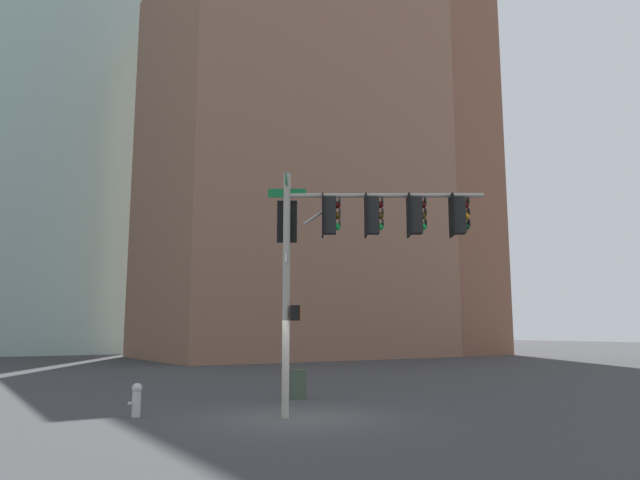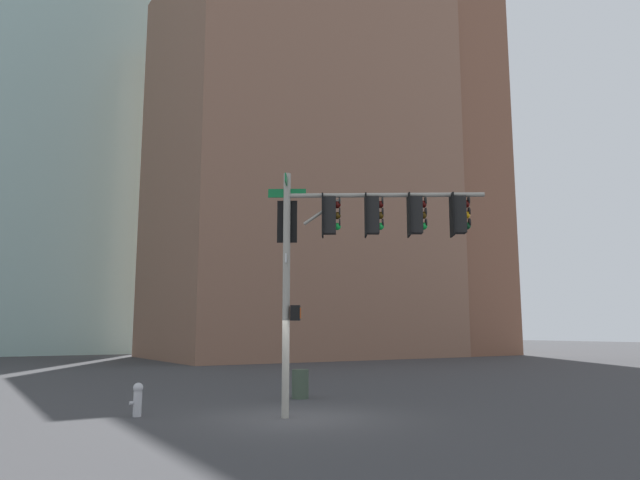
% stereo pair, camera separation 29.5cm
% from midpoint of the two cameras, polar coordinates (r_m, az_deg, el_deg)
% --- Properties ---
extents(ground_plane, '(200.00, 200.00, 0.00)m').
position_cam_midpoint_polar(ground_plane, '(15.95, -2.72, -16.74)').
color(ground_plane, '#38383A').
extents(signal_pole_assembly, '(4.96, 3.51, 6.49)m').
position_cam_midpoint_polar(signal_pole_assembly, '(16.05, 2.63, 0.71)').
color(signal_pole_assembly, '#9E998C').
rests_on(signal_pole_assembly, ground_plane).
extents(fire_hydrant, '(0.34, 0.26, 0.87)m').
position_cam_midpoint_polar(fire_hydrant, '(16.83, -17.72, -14.31)').
color(fire_hydrant, '#B2B2B7').
rests_on(fire_hydrant, ground_plane).
extents(litter_bin, '(0.56, 0.56, 0.95)m').
position_cam_midpoint_polar(litter_bin, '(20.27, -2.58, -13.65)').
color(litter_bin, '#384738').
rests_on(litter_bin, ground_plane).
extents(building_brick_nearside, '(21.69, 14.18, 54.74)m').
position_cam_midpoint_polar(building_brick_nearside, '(60.29, 4.42, 16.02)').
color(building_brick_nearside, brown).
rests_on(building_brick_nearside, ground_plane).
extents(building_brick_midblock, '(23.98, 15.62, 32.10)m').
position_cam_midpoint_polar(building_brick_midblock, '(52.67, -2.73, 6.58)').
color(building_brick_midblock, '#845B47').
rests_on(building_brick_midblock, ground_plane).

